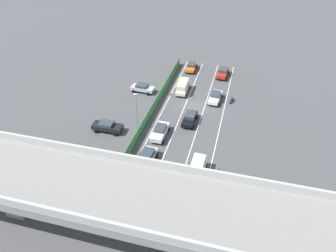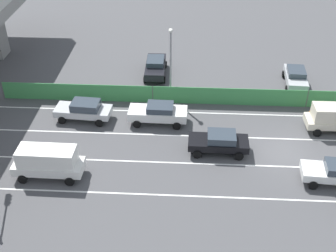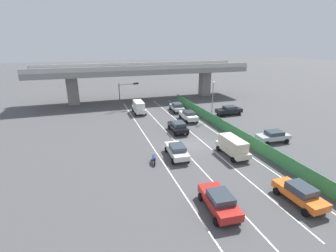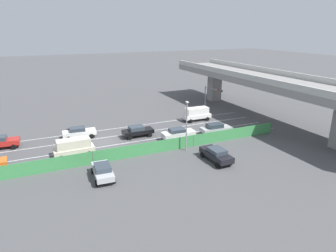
{
  "view_description": "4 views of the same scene",
  "coord_description": "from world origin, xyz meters",
  "px_view_note": "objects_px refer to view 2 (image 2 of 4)",
  "views": [
    {
      "loc": [
        -7.57,
        45.88,
        29.39
      ],
      "look_at": [
        2.63,
        7.88,
        0.94
      ],
      "focal_mm": 33.84,
      "sensor_mm": 36.0,
      "label": 1
    },
    {
      "loc": [
        -26.02,
        7.05,
        19.84
      ],
      "look_at": [
        1.52,
        8.58,
        0.97
      ],
      "focal_mm": 47.07,
      "sensor_mm": 36.0,
      "label": 2
    },
    {
      "loc": [
        -12.06,
        -27.01,
        12.56
      ],
      "look_at": [
        -1.42,
        5.55,
        0.83
      ],
      "focal_mm": 26.5,
      "sensor_mm": 36.0,
      "label": 3
    },
    {
      "loc": [
        38.56,
        -8.16,
        14.83
      ],
      "look_at": [
        -0.04,
        9.5,
        0.97
      ],
      "focal_mm": 32.15,
      "sensor_mm": 36.0,
      "label": 4
    }
  ],
  "objects_px": {
    "street_lamp": "(171,57)",
    "traffic_cone": "(310,112)",
    "parked_sedan_dark": "(155,66)",
    "car_hatchback_white": "(158,113)",
    "car_sedan_silver": "(84,110)",
    "car_van_white": "(48,161)",
    "parked_wagon_silver": "(296,76)",
    "car_sedan_black": "(219,142)"
  },
  "relations": [
    {
      "from": "car_sedan_black",
      "to": "parked_wagon_silver",
      "type": "relative_size",
      "value": 1.0
    },
    {
      "from": "car_hatchback_white",
      "to": "parked_sedan_dark",
      "type": "bearing_deg",
      "value": 6.06
    },
    {
      "from": "car_hatchback_white",
      "to": "parked_wagon_silver",
      "type": "distance_m",
      "value": 13.95
    },
    {
      "from": "car_van_white",
      "to": "parked_sedan_dark",
      "type": "bearing_deg",
      "value": -21.77
    },
    {
      "from": "car_hatchback_white",
      "to": "car_sedan_silver",
      "type": "bearing_deg",
      "value": 88.59
    },
    {
      "from": "street_lamp",
      "to": "traffic_cone",
      "type": "xyz_separation_m",
      "value": [
        -2.1,
        -11.66,
        -3.67
      ]
    },
    {
      "from": "car_sedan_black",
      "to": "car_hatchback_white",
      "type": "height_order",
      "value": "car_hatchback_white"
    },
    {
      "from": "traffic_cone",
      "to": "parked_sedan_dark",
      "type": "bearing_deg",
      "value": 64.19
    },
    {
      "from": "car_van_white",
      "to": "parked_sedan_dark",
      "type": "relative_size",
      "value": 1.01
    },
    {
      "from": "car_sedan_black",
      "to": "parked_wagon_silver",
      "type": "bearing_deg",
      "value": -35.25
    },
    {
      "from": "car_sedan_black",
      "to": "car_van_white",
      "type": "height_order",
      "value": "car_van_white"
    },
    {
      "from": "car_sedan_silver",
      "to": "car_van_white",
      "type": "bearing_deg",
      "value": 172.84
    },
    {
      "from": "car_sedan_silver",
      "to": "car_van_white",
      "type": "xyz_separation_m",
      "value": [
        -7.08,
        0.89,
        0.35
      ]
    },
    {
      "from": "car_hatchback_white",
      "to": "parked_wagon_silver",
      "type": "relative_size",
      "value": 1.07
    },
    {
      "from": "car_hatchback_white",
      "to": "car_van_white",
      "type": "bearing_deg",
      "value": 135.07
    },
    {
      "from": "car_sedan_silver",
      "to": "parked_sedan_dark",
      "type": "relative_size",
      "value": 0.98
    },
    {
      "from": "parked_wagon_silver",
      "to": "car_van_white",
      "type": "bearing_deg",
      "value": 126.02
    },
    {
      "from": "street_lamp",
      "to": "traffic_cone",
      "type": "height_order",
      "value": "street_lamp"
    },
    {
      "from": "car_hatchback_white",
      "to": "parked_wagon_silver",
      "type": "xyz_separation_m",
      "value": [
        6.91,
        -12.12,
        -0.04
      ]
    },
    {
      "from": "car_van_white",
      "to": "street_lamp",
      "type": "relative_size",
      "value": 0.74
    },
    {
      "from": "car_sedan_black",
      "to": "car_sedan_silver",
      "type": "height_order",
      "value": "car_sedan_silver"
    },
    {
      "from": "parked_wagon_silver",
      "to": "traffic_cone",
      "type": "xyz_separation_m",
      "value": [
        -5.15,
        -0.33,
        -0.6
      ]
    },
    {
      "from": "car_hatchback_white",
      "to": "traffic_cone",
      "type": "relative_size",
      "value": 7.71
    },
    {
      "from": "car_sedan_black",
      "to": "car_van_white",
      "type": "bearing_deg",
      "value": 106.08
    },
    {
      "from": "car_sedan_silver",
      "to": "parked_sedan_dark",
      "type": "height_order",
      "value": "car_sedan_silver"
    },
    {
      "from": "street_lamp",
      "to": "car_hatchback_white",
      "type": "bearing_deg",
      "value": 168.5
    },
    {
      "from": "car_sedan_black",
      "to": "car_hatchback_white",
      "type": "bearing_deg",
      "value": 52.67
    },
    {
      "from": "parked_wagon_silver",
      "to": "street_lamp",
      "type": "xyz_separation_m",
      "value": [
        -3.05,
        11.33,
        3.08
      ]
    },
    {
      "from": "car_hatchback_white",
      "to": "street_lamp",
      "type": "distance_m",
      "value": 4.97
    },
    {
      "from": "car_sedan_silver",
      "to": "parked_wagon_silver",
      "type": "height_order",
      "value": "car_sedan_silver"
    },
    {
      "from": "car_sedan_silver",
      "to": "car_hatchback_white",
      "type": "xyz_separation_m",
      "value": [
        -0.15,
        -6.03,
        0.02
      ]
    },
    {
      "from": "car_van_white",
      "to": "parked_wagon_silver",
      "type": "height_order",
      "value": "car_van_white"
    },
    {
      "from": "car_sedan_black",
      "to": "street_lamp",
      "type": "bearing_deg",
      "value": 27.73
    },
    {
      "from": "car_sedan_silver",
      "to": "street_lamp",
      "type": "relative_size",
      "value": 0.72
    },
    {
      "from": "car_van_white",
      "to": "parked_sedan_dark",
      "type": "height_order",
      "value": "car_van_white"
    },
    {
      "from": "car_van_white",
      "to": "parked_wagon_silver",
      "type": "distance_m",
      "value": 23.54
    },
    {
      "from": "car_hatchback_white",
      "to": "street_lamp",
      "type": "relative_size",
      "value": 0.73
    },
    {
      "from": "car_sedan_black",
      "to": "street_lamp",
      "type": "relative_size",
      "value": 0.68
    },
    {
      "from": "traffic_cone",
      "to": "street_lamp",
      "type": "bearing_deg",
      "value": 79.8
    },
    {
      "from": "parked_sedan_dark",
      "to": "car_hatchback_white",
      "type": "bearing_deg",
      "value": -173.94
    },
    {
      "from": "parked_sedan_dark",
      "to": "car_sedan_silver",
      "type": "bearing_deg",
      "value": 147.37
    },
    {
      "from": "car_van_white",
      "to": "street_lamp",
      "type": "height_order",
      "value": "street_lamp"
    }
  ]
}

